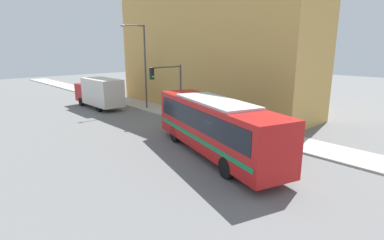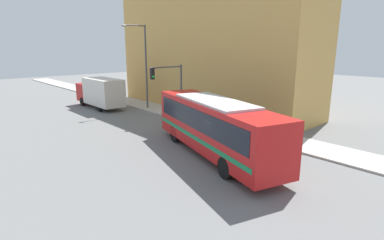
{
  "view_description": "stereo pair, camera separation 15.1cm",
  "coord_description": "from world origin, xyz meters",
  "px_view_note": "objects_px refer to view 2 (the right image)",
  "views": [
    {
      "loc": [
        -11.57,
        -9.32,
        6.09
      ],
      "look_at": [
        1.48,
        4.94,
        1.41
      ],
      "focal_mm": 28.0,
      "sensor_mm": 36.0,
      "label": 1
    },
    {
      "loc": [
        -11.46,
        -9.42,
        6.09
      ],
      "look_at": [
        1.48,
        4.94,
        1.41
      ],
      "focal_mm": 28.0,
      "sensor_mm": 36.0,
      "label": 2
    }
  ],
  "objects_px": {
    "delivery_truck": "(100,92)",
    "parking_meter": "(197,111)",
    "street_lamp": "(143,60)",
    "pedestrian_near_corner": "(201,108)",
    "city_bus": "(214,124)",
    "fire_hydrant": "(245,128)",
    "traffic_light_pole": "(170,82)"
  },
  "relations": [
    {
      "from": "delivery_truck",
      "to": "city_bus",
      "type": "bearing_deg",
      "value": -94.87
    },
    {
      "from": "parking_meter",
      "to": "pedestrian_near_corner",
      "type": "distance_m",
      "value": 1.11
    },
    {
      "from": "city_bus",
      "to": "parking_meter",
      "type": "distance_m",
      "value": 7.91
    },
    {
      "from": "city_bus",
      "to": "street_lamp",
      "type": "relative_size",
      "value": 1.37
    },
    {
      "from": "city_bus",
      "to": "parking_meter",
      "type": "height_order",
      "value": "city_bus"
    },
    {
      "from": "city_bus",
      "to": "delivery_truck",
      "type": "height_order",
      "value": "city_bus"
    },
    {
      "from": "fire_hydrant",
      "to": "parking_meter",
      "type": "distance_m",
      "value": 4.97
    },
    {
      "from": "traffic_light_pole",
      "to": "fire_hydrant",
      "type": "bearing_deg",
      "value": -81.56
    },
    {
      "from": "pedestrian_near_corner",
      "to": "parking_meter",
      "type": "bearing_deg",
      "value": -150.28
    },
    {
      "from": "traffic_light_pole",
      "to": "delivery_truck",
      "type": "bearing_deg",
      "value": 102.68
    },
    {
      "from": "city_bus",
      "to": "delivery_truck",
      "type": "relative_size",
      "value": 1.57
    },
    {
      "from": "delivery_truck",
      "to": "parking_meter",
      "type": "distance_m",
      "value": 11.76
    },
    {
      "from": "city_bus",
      "to": "fire_hydrant",
      "type": "xyz_separation_m",
      "value": [
        4.62,
        1.41,
        -1.39
      ]
    },
    {
      "from": "street_lamp",
      "to": "pedestrian_near_corner",
      "type": "distance_m",
      "value": 8.22
    },
    {
      "from": "traffic_light_pole",
      "to": "parking_meter",
      "type": "bearing_deg",
      "value": -64.37
    },
    {
      "from": "delivery_truck",
      "to": "street_lamp",
      "type": "distance_m",
      "value": 5.69
    },
    {
      "from": "city_bus",
      "to": "pedestrian_near_corner",
      "type": "xyz_separation_m",
      "value": [
        5.58,
        6.91,
        -0.87
      ]
    },
    {
      "from": "delivery_truck",
      "to": "pedestrian_near_corner",
      "type": "height_order",
      "value": "delivery_truck"
    },
    {
      "from": "delivery_truck",
      "to": "street_lamp",
      "type": "xyz_separation_m",
      "value": [
        3.04,
        -3.58,
        3.21
      ]
    },
    {
      "from": "pedestrian_near_corner",
      "to": "fire_hydrant",
      "type": "bearing_deg",
      "value": -99.93
    },
    {
      "from": "pedestrian_near_corner",
      "to": "city_bus",
      "type": "bearing_deg",
      "value": -128.93
    },
    {
      "from": "traffic_light_pole",
      "to": "pedestrian_near_corner",
      "type": "distance_m",
      "value": 3.46
    },
    {
      "from": "fire_hydrant",
      "to": "pedestrian_near_corner",
      "type": "relative_size",
      "value": 0.43
    },
    {
      "from": "parking_meter",
      "to": "delivery_truck",
      "type": "bearing_deg",
      "value": 105.37
    },
    {
      "from": "fire_hydrant",
      "to": "street_lamp",
      "type": "distance_m",
      "value": 13.42
    },
    {
      "from": "fire_hydrant",
      "to": "parking_meter",
      "type": "bearing_deg",
      "value": 90.0
    },
    {
      "from": "fire_hydrant",
      "to": "parking_meter",
      "type": "height_order",
      "value": "parking_meter"
    },
    {
      "from": "traffic_light_pole",
      "to": "street_lamp",
      "type": "distance_m",
      "value": 5.83
    },
    {
      "from": "fire_hydrant",
      "to": "pedestrian_near_corner",
      "type": "height_order",
      "value": "pedestrian_near_corner"
    },
    {
      "from": "traffic_light_pole",
      "to": "street_lamp",
      "type": "height_order",
      "value": "street_lamp"
    },
    {
      "from": "fire_hydrant",
      "to": "street_lamp",
      "type": "bearing_deg",
      "value": 90.3
    },
    {
      "from": "parking_meter",
      "to": "street_lamp",
      "type": "distance_m",
      "value": 8.66
    }
  ]
}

